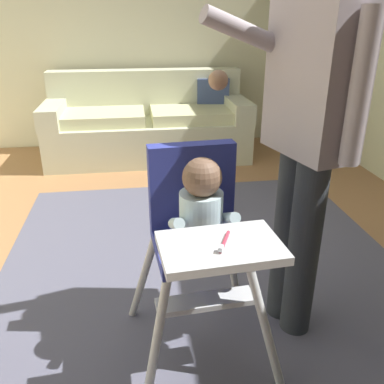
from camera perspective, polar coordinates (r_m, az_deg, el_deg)
name	(u,v)px	position (r m, az deg, el deg)	size (l,w,h in m)	color
ground	(170,278)	(2.50, -3.15, -11.87)	(5.75, 6.98, 0.10)	#A17046
wall_far	(143,23)	(4.76, -6.79, 22.37)	(4.95, 0.06, 2.62)	beige
area_rug	(207,280)	(2.39, 2.11, -12.11)	(2.39, 2.83, 0.01)	#545466
couch	(149,125)	(4.37, -6.06, 9.29)	(2.05, 0.86, 0.86)	beige
high_chair	(200,223)	(1.63, 1.07, -4.31)	(0.65, 0.76, 0.93)	silver
adult_standing	(307,139)	(1.75, 15.71, 7.16)	(0.59, 0.50, 1.64)	#2E333A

